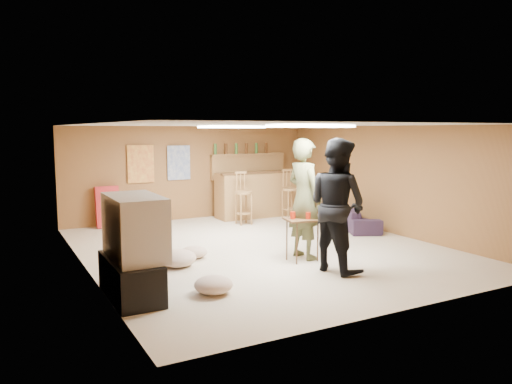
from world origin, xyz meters
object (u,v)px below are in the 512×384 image
tv_body (135,227)px  tray_table (302,240)px  person_olive (304,199)px  person_black (337,205)px  sofa (358,218)px  bar_counter (257,194)px

tv_body → tray_table: size_ratio=1.59×
tv_body → tray_table: (2.83, 0.45, -0.55)m
person_olive → person_black: 0.85m
sofa → person_black: bearing=159.3°
tray_table → tv_body: bearing=-170.9°
person_olive → tray_table: size_ratio=2.86×
bar_counter → person_olive: person_olive is taller
person_olive → person_black: bearing=174.2°
bar_counter → person_black: size_ratio=1.00×
person_olive → tray_table: bearing=132.0°
bar_counter → tray_table: bar_counter is taller
bar_counter → tray_table: size_ratio=2.89×
person_black → tray_table: size_ratio=2.88×
sofa → tv_body: bearing=136.1°
tray_table → bar_counter: bearing=71.7°
tv_body → person_black: size_ratio=0.55×
tv_body → person_olive: bearing=11.5°
tv_body → person_black: 2.99m
bar_counter → person_olive: 4.05m
tv_body → person_black: (2.98, -0.25, 0.10)m
person_black → tray_table: (-0.15, 0.70, -0.65)m
sofa → bar_counter: bearing=51.7°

